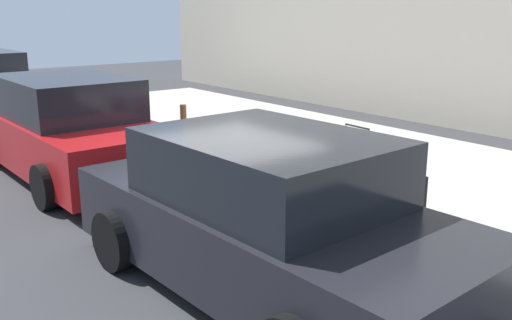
{
  "coord_description": "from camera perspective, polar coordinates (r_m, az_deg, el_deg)",
  "views": [
    {
      "loc": [
        -7.14,
        4.97,
        2.65
      ],
      "look_at": [
        -1.34,
        0.38,
        0.68
      ],
      "focal_mm": 39.8,
      "sensor_mm": 36.0,
      "label": 1
    }
  ],
  "objects": [
    {
      "name": "parked_car_charcoal_0",
      "position": [
        5.42,
        1.14,
        -5.89
      ],
      "size": [
        4.44,
        2.19,
        1.55
      ],
      "color": "black",
      "rests_on": "ground_plane"
    },
    {
      "name": "suitcase_black_0",
      "position": [
        7.08,
        15.12,
        -3.78
      ],
      "size": [
        0.37,
        0.24,
        0.9
      ],
      "color": "black",
      "rests_on": "sidewalk_curb"
    },
    {
      "name": "suitcase_navy_5",
      "position": [
        8.68,
        2.55,
        0.5
      ],
      "size": [
        0.36,
        0.24,
        0.92
      ],
      "color": "navy",
      "rests_on": "sidewalk_curb"
    },
    {
      "name": "suitcase_silver_1",
      "position": [
        7.38,
        12.69,
        -2.6
      ],
      "size": [
        0.38,
        0.24,
        1.0
      ],
      "color": "#9EA0A8",
      "rests_on": "sidewalk_curb"
    },
    {
      "name": "suitcase_maroon_3",
      "position": [
        8.05,
        7.09,
        -1.37
      ],
      "size": [
        0.36,
        0.24,
        0.83
      ],
      "color": "maroon",
      "rests_on": "sidewalk_curb"
    },
    {
      "name": "ground_plane",
      "position": [
        9.09,
        -3.38,
        -2.09
      ],
      "size": [
        40.0,
        40.0,
        0.0
      ],
      "primitive_type": "plane",
      "color": "#333335"
    },
    {
      "name": "suitcase_red_2",
      "position": [
        7.72,
        9.93,
        -1.43
      ],
      "size": [
        0.5,
        0.22,
        1.04
      ],
      "color": "red",
      "rests_on": "sidewalk_curb"
    },
    {
      "name": "fire_hydrant",
      "position": [
        10.12,
        -4.39,
        2.62
      ],
      "size": [
        0.39,
        0.21,
        0.71
      ],
      "color": "#99999E",
      "rests_on": "sidewalk_curb"
    },
    {
      "name": "parked_car_red_1",
      "position": [
        9.77,
        -18.35,
        2.95
      ],
      "size": [
        4.77,
        2.12,
        1.62
      ],
      "color": "#AD1619",
      "rests_on": "ground_plane"
    },
    {
      "name": "suitcase_black_7",
      "position": [
        9.42,
        -1.55,
        1.17
      ],
      "size": [
        0.49,
        0.24,
        0.83
      ],
      "color": "black",
      "rests_on": "sidewalk_curb"
    },
    {
      "name": "sidewalk_curb",
      "position": [
        10.65,
        7.69,
        0.72
      ],
      "size": [
        18.0,
        5.0,
        0.14
      ],
      "primitive_type": "cube",
      "color": "#ADA89E",
      "rests_on": "ground_plane"
    },
    {
      "name": "suitcase_olive_4",
      "position": [
        8.38,
        4.81,
        -0.68
      ],
      "size": [
        0.45,
        0.28,
        0.74
      ],
      "color": "#59601E",
      "rests_on": "sidewalk_curb"
    },
    {
      "name": "suitcase_teal_6",
      "position": [
        9.0,
        0.29,
        0.54
      ],
      "size": [
        0.41,
        0.22,
        0.8
      ],
      "color": "#0F606B",
      "rests_on": "sidewalk_curb"
    },
    {
      "name": "bollard_post",
      "position": [
        10.64,
        -7.29,
        3.37
      ],
      "size": [
        0.12,
        0.12,
        0.82
      ],
      "primitive_type": "cylinder",
      "color": "brown",
      "rests_on": "sidewalk_curb"
    }
  ]
}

